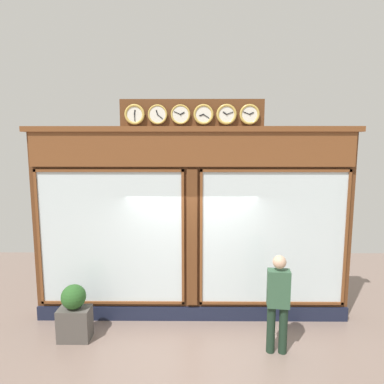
% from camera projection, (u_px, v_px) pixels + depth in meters
% --- Properties ---
extents(shop_facade, '(6.28, 0.42, 4.30)m').
position_uv_depth(shop_facade, '(192.00, 224.00, 6.54)').
color(shop_facade, '#5B3319').
rests_on(shop_facade, ground_plane).
extents(pedestrian, '(0.38, 0.26, 1.69)m').
position_uv_depth(pedestrian, '(278.00, 300.00, 5.51)').
color(pedestrian, '#1C2F21').
rests_on(pedestrian, ground_plane).
extents(planter_box, '(0.56, 0.36, 0.59)m').
position_uv_depth(planter_box, '(75.00, 324.00, 5.97)').
color(planter_box, '#4C4742').
rests_on(planter_box, ground_plane).
extents(planter_shrub, '(0.43, 0.43, 0.43)m').
position_uv_depth(planter_shrub, '(74.00, 297.00, 5.90)').
color(planter_shrub, '#285623').
rests_on(planter_shrub, planter_box).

